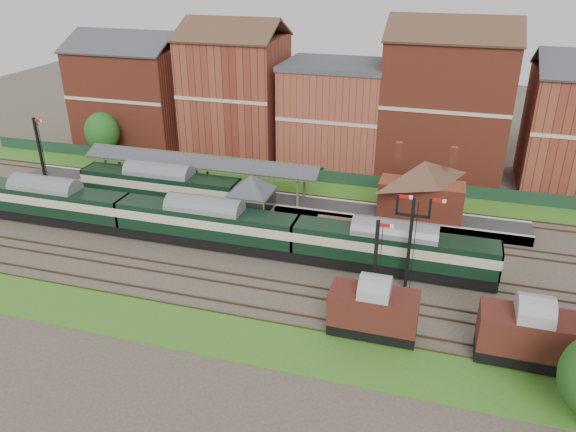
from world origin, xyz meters
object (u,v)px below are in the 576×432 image
(dmu_train, at_px, (206,222))
(goods_van_a, at_px, (373,310))
(platform_railcar, at_px, (160,186))
(signal_box, at_px, (252,203))
(semaphore_bracket, at_px, (411,239))

(dmu_train, xyz_separation_m, goods_van_a, (16.63, -9.00, -0.19))
(platform_railcar, height_order, goods_van_a, platform_railcar)
(signal_box, relative_size, semaphore_bracket, 0.73)
(signal_box, xyz_separation_m, goods_van_a, (13.36, -12.25, -1.09))
(semaphore_bracket, distance_m, goods_van_a, 7.18)
(dmu_train, distance_m, platform_railcar, 10.35)
(goods_van_a, bearing_deg, dmu_train, 151.57)
(platform_railcar, relative_size, goods_van_a, 2.82)
(platform_railcar, bearing_deg, goods_van_a, -32.13)
(semaphore_bracket, distance_m, dmu_train, 18.63)
(dmu_train, height_order, platform_railcar, platform_railcar)
(signal_box, height_order, dmu_train, signal_box)
(semaphore_bracket, relative_size, goods_van_a, 1.34)
(platform_railcar, distance_m, goods_van_a, 29.15)
(platform_railcar, xyz_separation_m, goods_van_a, (24.68, -15.50, -0.22))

